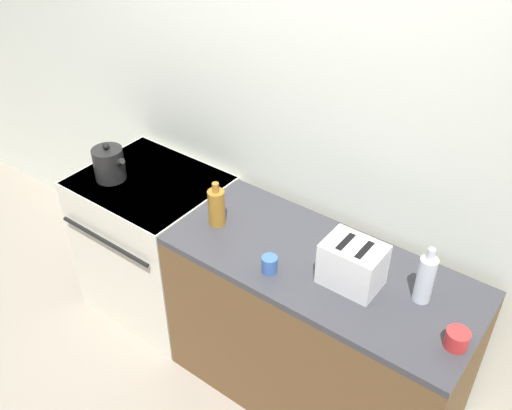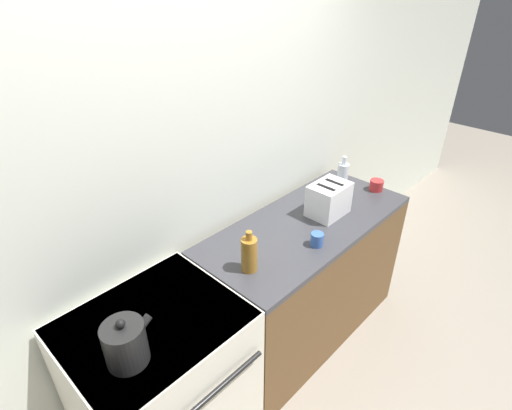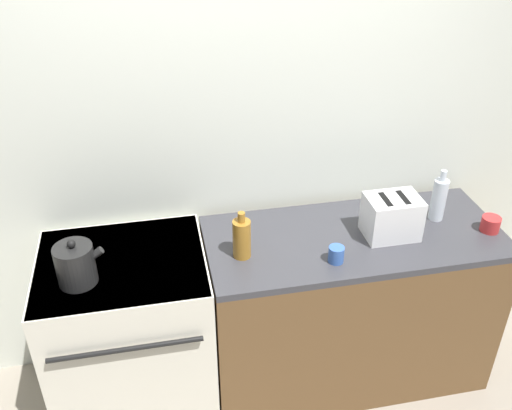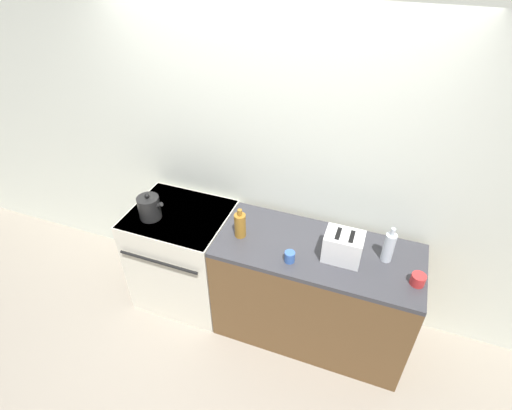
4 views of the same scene
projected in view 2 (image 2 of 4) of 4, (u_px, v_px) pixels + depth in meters
ground_plane at (288, 402)px, 2.47m from camera, size 12.00×12.00×0.00m
wall_back at (197, 178)px, 2.24m from camera, size 8.00×0.05×2.60m
stove at (163, 385)px, 2.04m from camera, size 0.79×0.71×0.94m
counter_block at (303, 279)px, 2.75m from camera, size 1.49×0.65×0.94m
kettle at (126, 343)px, 1.58m from camera, size 0.22×0.17×0.22m
toaster at (329, 199)px, 2.55m from camera, size 0.26×0.19×0.21m
bottle_amber at (249, 254)px, 2.07m from camera, size 0.09×0.09×0.24m
bottle_clear at (342, 178)px, 2.78m from camera, size 0.08×0.08×0.28m
cup_red at (376, 185)px, 2.86m from camera, size 0.09×0.09×0.08m
cup_blue at (317, 239)px, 2.28m from camera, size 0.07×0.07×0.08m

